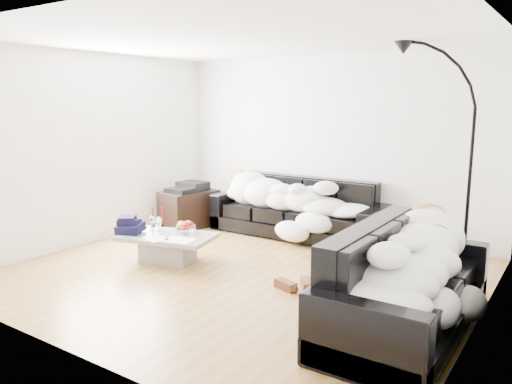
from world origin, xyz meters
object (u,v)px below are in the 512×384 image
Objects in this scene: sleeper_back at (295,193)px; wine_glass_a at (159,224)px; wine_glass_b at (152,223)px; coffee_table at (168,248)px; fruit_bowl at (186,227)px; wine_glass_c at (159,227)px; floor_lamp at (470,176)px; sleeper_right at (409,256)px; candle_right at (162,216)px; sofa_right at (408,280)px; shoes at (295,284)px; stereo at (189,187)px; av_cabinet at (189,209)px; candle_left at (152,217)px; sofa_back at (297,208)px.

sleeper_back reaches higher than wine_glass_a.
coffee_table is at bearing -8.33° from wine_glass_b.
wine_glass_c is at bearing -131.81° from fruit_bowl.
fruit_bowl is 3.34m from floor_lamp.
sleeper_right is 3.34m from wine_glass_b.
sofa_right is at bearing -8.25° from candle_right.
shoes is (1.99, -0.03, -0.37)m from wine_glass_a.
coffee_table is at bearing -54.28° from stereo.
wine_glass_c is at bearing -147.93° from shoes.
candle_right is (-0.05, 0.23, 0.04)m from wine_glass_b.
candle_right reaches higher than av_cabinet.
wine_glass_b is 0.99× the size of wine_glass_c.
wine_glass_a is 0.40× the size of stereo.
floor_lamp is at bearing 21.06° from wine_glass_b.
wine_glass_a is at bearing -25.32° from candle_left.
stereo is at bearing 130.03° from fruit_bowl.
wine_glass_a is 0.09m from wine_glass_b.
fruit_bowl is 0.36m from wine_glass_a.
wine_glass_a reaches higher than shoes.
wine_glass_c is 0.73× the size of candle_left.
stereo is at bearing -171.39° from floor_lamp.
shoes is at bearing -5.93° from candle_right.
fruit_bowl is at bearing -109.80° from sofa_back.
wine_glass_c reaches higher than shoes.
fruit_bowl is at bearing -46.79° from stereo.
shoes is at bearing -24.26° from stereo.
wine_glass_a reaches higher than coffee_table.
candle_left is 0.98× the size of candle_right.
floor_lamp is at bearing -12.61° from sofa_back.
candle_right reaches higher than shoes.
stereo is at bearing 114.08° from wine_glass_b.
candle_right reaches higher than coffee_table.
floor_lamp is (3.46, 1.33, 0.73)m from wine_glass_b.
sofa_back is 3.08× the size of av_cabinet.
stereo reaches higher than shoes.
candle_left is 0.11× the size of floor_lamp.
sleeper_right is 4.30m from av_cabinet.
candle_right is at bearing 102.64° from wine_glass_b.
fruit_bowl is 1.70m from shoes.
stereo is at bearing 122.54° from coffee_table.
sofa_right is 3.40m from candle_right.
coffee_table is 0.40m from wine_glass_b.
sleeper_right is 0.81× the size of floor_lamp.
candle_left is 0.57× the size of shoes.
sleeper_back is 11.37× the size of wine_glass_c.
sofa_right is at bearing 0.00° from sleeper_right.
sleeper_back is at bearing 68.39° from coffee_table.
candle_left is at bearing -124.08° from sofa_back.
fruit_bowl is (-2.90, 0.42, -0.03)m from sofa_right.
coffee_table is 6.03× the size of wine_glass_b.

